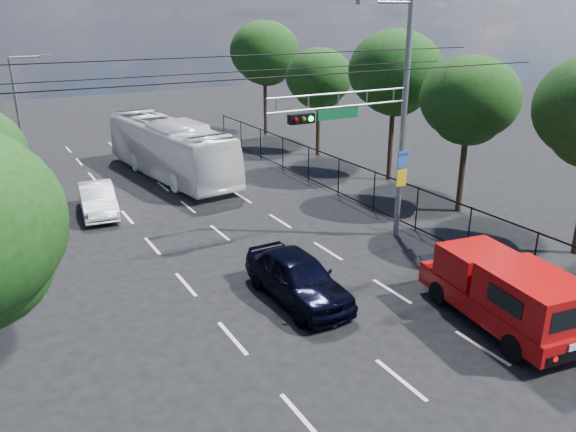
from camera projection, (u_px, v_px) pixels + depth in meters
ground at (400, 380)px, 14.65m from camera, size 120.00×120.00×0.00m
lane_markings at (203, 219)px, 26.10m from camera, size 6.12×38.00×0.01m
signal_mast at (380, 116)px, 21.86m from camera, size 6.43×0.39×9.50m
streetlight_left at (23, 120)px, 28.37m from camera, size 2.09×0.22×7.08m
utility_wires at (247, 68)px, 19.41m from camera, size 22.00×5.04×0.74m
fence_right at (359, 184)px, 27.78m from camera, size 0.06×34.03×2.00m
tree_right_b at (469, 106)px, 25.52m from camera, size 4.50×4.50×7.31m
tree_right_c at (395, 78)px, 30.47m from camera, size 5.10×5.10×8.29m
tree_right_d at (319, 82)px, 36.31m from camera, size 4.32×4.32×7.02m
tree_right_e at (265, 56)px, 42.58m from camera, size 5.28×5.28×8.58m
red_pickup at (504, 291)px, 16.84m from camera, size 2.87×5.99×2.15m
navy_hatchback at (298, 277)px, 18.51m from camera, size 1.97×4.80×1.63m
white_bus at (170, 148)px, 32.46m from camera, size 4.19×12.15×3.32m
white_van at (97, 199)px, 26.56m from camera, size 1.98×4.49×1.43m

